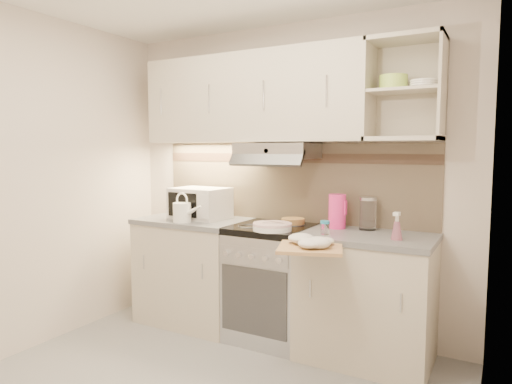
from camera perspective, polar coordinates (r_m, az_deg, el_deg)
room_shell at (r=2.87m, az=-4.65°, el=8.01°), size 3.04×2.84×2.52m
base_cabinet_left at (r=4.05m, az=-7.67°, el=-9.89°), size 0.90×0.60×0.86m
worktop_left at (r=3.95m, az=-7.76°, el=-3.59°), size 0.92×0.62×0.04m
base_cabinet_right at (r=3.41m, az=13.57°, el=-12.97°), size 0.90×0.60×0.86m
worktop_right at (r=3.29m, az=13.75°, el=-5.51°), size 0.92×0.62×0.04m
electric_range at (r=3.66m, az=1.97°, el=-11.17°), size 0.60×0.60×0.90m
microwave at (r=3.94m, az=-7.03°, el=-1.39°), size 0.48×0.37×0.26m
watering_can at (r=3.75m, az=-9.12°, el=-2.43°), size 0.29×0.15×0.24m
plate_stack at (r=3.35m, az=2.05°, el=-4.35°), size 0.29×0.29×0.06m
bread_loaf at (r=3.64m, az=4.64°, el=-3.66°), size 0.18×0.18×0.05m
pink_pitcher at (r=3.47m, az=10.12°, el=-2.37°), size 0.14×0.13×0.26m
glass_jar at (r=3.46m, az=13.81°, el=-2.61°), size 0.13×0.13×0.24m
spice_jar at (r=3.23m, az=8.62°, el=-4.40°), size 0.07×0.07×0.10m
spray_bottle at (r=3.14m, az=17.20°, el=-4.34°), size 0.07×0.07×0.20m
cutting_board at (r=2.92m, az=6.80°, el=-6.96°), size 0.49×0.47×0.02m
dish_towel at (r=2.92m, az=7.06°, el=-5.96°), size 0.35×0.32×0.08m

